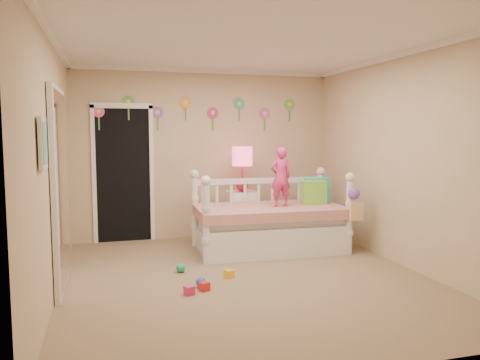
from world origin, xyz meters
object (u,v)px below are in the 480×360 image
object	(u,v)px
daybed	(269,210)
child	(280,177)
nightstand	(242,216)
table_lamp	(242,162)

from	to	relation	value
daybed	child	xyz separation A→B (m)	(0.13, -0.07, 0.47)
daybed	nightstand	bearing A→B (deg)	106.36
child	nightstand	distance (m)	1.08
child	nightstand	size ratio (longest dim) A/B	1.09
daybed	child	bearing A→B (deg)	-26.46
table_lamp	nightstand	bearing A→B (deg)	104.04
nightstand	daybed	bearing A→B (deg)	-76.88
child	table_lamp	distance (m)	0.87
child	table_lamp	world-z (taller)	child
child	nightstand	world-z (taller)	child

